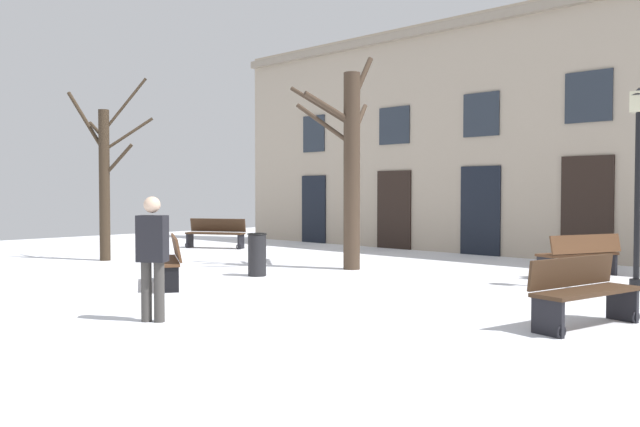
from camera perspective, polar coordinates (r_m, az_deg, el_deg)
name	(u,v)px	position (r m, az deg, el deg)	size (l,w,h in m)	color
ground_plane	(264,283)	(12.34, -4.98, -6.13)	(29.42, 29.42, 0.00)	white
building_facade	(480,133)	(18.50, 13.85, 6.89)	(18.39, 0.60, 6.61)	tan
tree_center	(105,176)	(17.15, -18.36, 3.10)	(1.72, 1.51, 4.60)	#382B1E
tree_near_facade	(350,163)	(14.46, 2.67, 4.44)	(1.77, 2.40, 4.78)	#423326
streetlamp	(638,166)	(12.57, 26.11, 3.75)	(0.30, 0.30, 3.53)	black
litter_bin	(257,254)	(13.38, -5.54, -3.59)	(0.40, 0.40, 0.88)	black
bench_facing_shops	(580,254)	(14.17, 21.82, -3.35)	(1.17, 1.87, 0.87)	#51331E
bench_far_corner	(216,233)	(20.11, -9.12, -1.67)	(1.84, 1.26, 0.90)	#3D2819
bench_near_lamp	(583,291)	(8.98, 22.08, -6.33)	(0.85, 1.79, 0.89)	#3D2819
bench_back_to_back_right	(169,260)	(12.25, -13.13, -3.96)	(1.79, 1.33, 0.92)	#51331E
person_crossing_plaza	(152,253)	(8.89, -14.48, -3.34)	(0.44, 0.39, 1.66)	#403D3A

